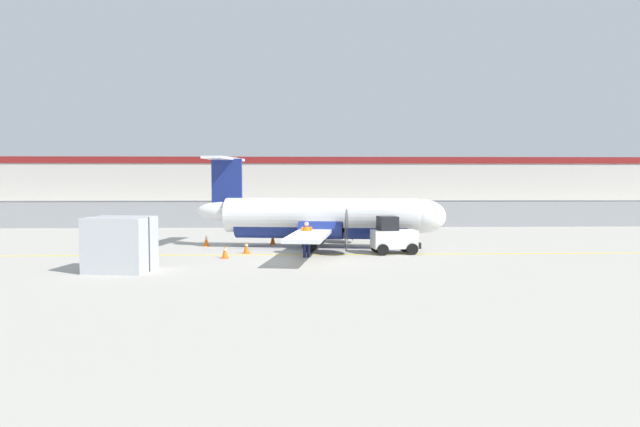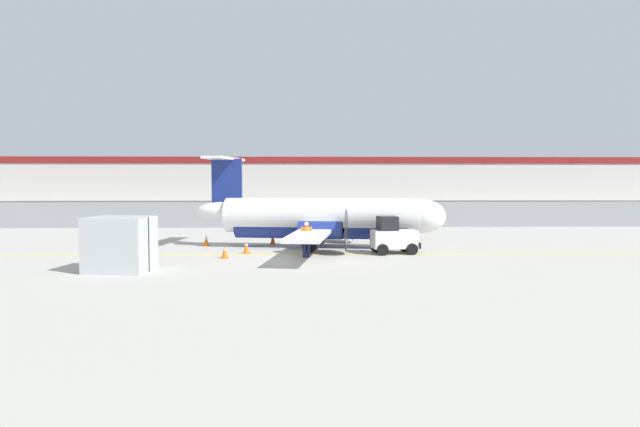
% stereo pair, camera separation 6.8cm
% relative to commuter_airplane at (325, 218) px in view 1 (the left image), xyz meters
% --- Properties ---
extents(ground_plane, '(140.00, 140.00, 0.01)m').
position_rel_commuter_airplane_xyz_m(ground_plane, '(-1.01, -2.90, -1.60)').
color(ground_plane, '#ADA89E').
extents(perimeter_fence, '(98.00, 0.10, 2.10)m').
position_rel_commuter_airplane_xyz_m(perimeter_fence, '(-1.01, 13.10, -0.49)').
color(perimeter_fence, gray).
rests_on(perimeter_fence, ground).
extents(parking_lot_strip, '(98.00, 17.00, 0.12)m').
position_rel_commuter_airplane_xyz_m(parking_lot_strip, '(-1.01, 24.60, -1.54)').
color(parking_lot_strip, '#38383A').
rests_on(parking_lot_strip, ground).
extents(background_building, '(91.00, 8.10, 6.50)m').
position_rel_commuter_airplane_xyz_m(background_building, '(-1.01, 43.09, 1.66)').
color(background_building, beige).
rests_on(background_building, ground).
extents(commuter_airplane, '(13.71, 16.06, 4.92)m').
position_rel_commuter_airplane_xyz_m(commuter_airplane, '(0.00, 0.00, 0.00)').
color(commuter_airplane, white).
rests_on(commuter_airplane, ground).
extents(baggage_tug, '(2.46, 1.64, 1.88)m').
position_rel_commuter_airplane_xyz_m(baggage_tug, '(3.29, -2.67, -0.75)').
color(baggage_tug, silver).
rests_on(baggage_tug, ground).
extents(ground_crew_worker, '(0.55, 0.42, 1.70)m').
position_rel_commuter_airplane_xyz_m(ground_crew_worker, '(-1.05, -3.89, -0.65)').
color(ground_crew_worker, '#191E4C').
rests_on(ground_crew_worker, ground).
extents(cargo_container, '(2.64, 2.30, 2.20)m').
position_rel_commuter_airplane_xyz_m(cargo_container, '(-8.61, -7.73, -0.50)').
color(cargo_container, '#B7BCC1').
rests_on(cargo_container, ground).
extents(traffic_cone_near_left, '(0.36, 0.36, 0.64)m').
position_rel_commuter_airplane_xyz_m(traffic_cone_near_left, '(-4.05, -2.33, -1.29)').
color(traffic_cone_near_left, orange).
rests_on(traffic_cone_near_left, ground).
extents(traffic_cone_near_right, '(0.36, 0.36, 0.64)m').
position_rel_commuter_airplane_xyz_m(traffic_cone_near_right, '(-2.92, 1.68, -1.29)').
color(traffic_cone_near_right, orange).
rests_on(traffic_cone_near_right, ground).
extents(traffic_cone_far_left, '(0.36, 0.36, 0.64)m').
position_rel_commuter_airplane_xyz_m(traffic_cone_far_left, '(-6.58, 0.87, -1.29)').
color(traffic_cone_far_left, orange).
rests_on(traffic_cone_far_left, ground).
extents(traffic_cone_far_right, '(0.36, 0.36, 0.64)m').
position_rel_commuter_airplane_xyz_m(traffic_cone_far_right, '(-4.89, -4.08, -1.29)').
color(traffic_cone_far_right, orange).
rests_on(traffic_cone_far_right, ground).
extents(parked_car_0, '(4.30, 2.22, 1.58)m').
position_rel_commuter_airplane_xyz_m(parked_car_0, '(-13.22, 21.06, -0.71)').
color(parked_car_0, navy).
rests_on(parked_car_0, parking_lot_strip).
extents(parked_car_1, '(4.23, 2.06, 1.58)m').
position_rel_commuter_airplane_xyz_m(parked_car_1, '(-5.58, 24.92, -0.71)').
color(parked_car_1, black).
rests_on(parked_car_1, parking_lot_strip).
extents(parked_car_2, '(4.39, 2.43, 1.58)m').
position_rel_commuter_airplane_xyz_m(parked_car_2, '(2.71, 30.16, -0.71)').
color(parked_car_2, gray).
rests_on(parked_car_2, parking_lot_strip).
extents(parked_car_3, '(4.37, 2.39, 1.58)m').
position_rel_commuter_airplane_xyz_m(parked_car_3, '(11.96, 23.46, -0.71)').
color(parked_car_3, silver).
rests_on(parked_car_3, parking_lot_strip).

